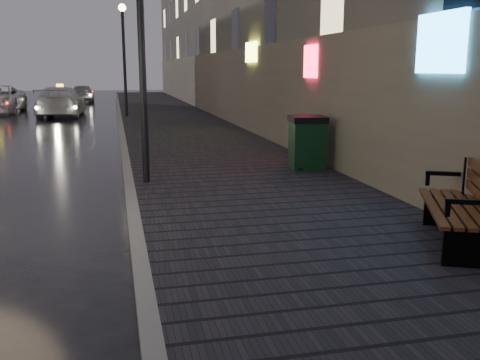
{
  "coord_description": "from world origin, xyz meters",
  "views": [
    {
      "loc": [
        1.28,
        -4.86,
        2.41
      ],
      "look_at": [
        2.99,
        2.46,
        0.85
      ],
      "focal_mm": 40.0,
      "sensor_mm": 36.0,
      "label": 1
    }
  ],
  "objects_px": {
    "trash_bin": "(307,142)",
    "car_far": "(82,93)",
    "lamp_near": "(140,12)",
    "lamp_far": "(124,46)",
    "bench": "(463,205)",
    "taxi_mid": "(61,101)"
  },
  "relations": [
    {
      "from": "bench",
      "to": "trash_bin",
      "type": "xyz_separation_m",
      "value": [
        -0.08,
        5.64,
        0.09
      ]
    },
    {
      "from": "lamp_near",
      "to": "lamp_far",
      "type": "relative_size",
      "value": 1.0
    },
    {
      "from": "taxi_mid",
      "to": "car_far",
      "type": "distance_m",
      "value": 12.03
    },
    {
      "from": "lamp_far",
      "to": "trash_bin",
      "type": "xyz_separation_m",
      "value": [
        3.71,
        -15.34,
        -2.72
      ]
    },
    {
      "from": "bench",
      "to": "car_far",
      "type": "bearing_deg",
      "value": 125.51
    },
    {
      "from": "lamp_near",
      "to": "lamp_far",
      "type": "bearing_deg",
      "value": 90.0
    },
    {
      "from": "lamp_far",
      "to": "bench",
      "type": "distance_m",
      "value": 21.5
    },
    {
      "from": "trash_bin",
      "to": "car_far",
      "type": "xyz_separation_m",
      "value": [
        -6.56,
        29.9,
        -0.11
      ]
    },
    {
      "from": "lamp_far",
      "to": "taxi_mid",
      "type": "xyz_separation_m",
      "value": [
        -3.27,
        2.54,
        -2.73
      ]
    },
    {
      "from": "trash_bin",
      "to": "taxi_mid",
      "type": "relative_size",
      "value": 0.23
    },
    {
      "from": "taxi_mid",
      "to": "trash_bin",
      "type": "bearing_deg",
      "value": 113.43
    },
    {
      "from": "lamp_far",
      "to": "car_far",
      "type": "bearing_deg",
      "value": 101.08
    },
    {
      "from": "lamp_near",
      "to": "bench",
      "type": "relative_size",
      "value": 2.43
    },
    {
      "from": "lamp_far",
      "to": "bench",
      "type": "height_order",
      "value": "lamp_far"
    },
    {
      "from": "bench",
      "to": "trash_bin",
      "type": "relative_size",
      "value": 1.79
    },
    {
      "from": "lamp_far",
      "to": "taxi_mid",
      "type": "height_order",
      "value": "lamp_far"
    },
    {
      "from": "trash_bin",
      "to": "lamp_near",
      "type": "bearing_deg",
      "value": -163.16
    },
    {
      "from": "lamp_near",
      "to": "lamp_far",
      "type": "xyz_separation_m",
      "value": [
        0.0,
        16.0,
        0.0
      ]
    },
    {
      "from": "trash_bin",
      "to": "car_far",
      "type": "bearing_deg",
      "value": 109.15
    },
    {
      "from": "lamp_near",
      "to": "lamp_far",
      "type": "distance_m",
      "value": 16.0
    },
    {
      "from": "bench",
      "to": "car_far",
      "type": "distance_m",
      "value": 36.15
    },
    {
      "from": "lamp_far",
      "to": "bench",
      "type": "relative_size",
      "value": 2.43
    }
  ]
}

